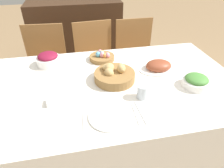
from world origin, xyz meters
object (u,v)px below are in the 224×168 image
Objects in this scene: bread_basket at (114,75)px; spoon at (141,112)px; chair_far_center at (96,60)px; egg_basket at (102,57)px; beet_salad_bowl at (48,59)px; drinking_cup at (143,92)px; green_salad_bowl at (196,81)px; chair_far_left at (46,64)px; sideboard at (77,34)px; butter_dish at (57,101)px; dinner_plate at (110,116)px; fork at (84,120)px; chair_far_right at (136,56)px; knife at (135,113)px; ham_platter at (158,66)px.

spoon is (0.08, -0.36, -0.04)m from bread_basket.
chair_far_center is 4.46× the size of spoon.
beet_salad_bowl reaches higher than egg_basket.
drinking_cup is at bearing 65.15° from spoon.
drinking_cup is (0.13, -0.23, 0.00)m from bread_basket.
chair_far_left is at bearing 136.64° from green_salad_bowl.
sideboard is at bearing 71.31° from chair_far_left.
butter_dish is (-0.51, 0.05, -0.03)m from drinking_cup.
sideboard is 1.98m from drinking_cup.
dinner_plate is 2.72× the size of drinking_cup.
fork is 0.32m from spoon.
egg_basket is at bearing 0.79° from beet_salad_bowl.
chair_far_left is 3.64× the size of dinner_plate.
egg_basket is 0.42m from beet_salad_bowl.
bread_basket is 1.18× the size of dinner_plate.
chair_far_right is (0.46, 0.00, 0.00)m from chair_far_center.
bread_basket is 1.61× the size of green_salad_bowl.
green_salad_bowl is at bearing -26.94° from beet_salad_bowl.
chair_far_right is 1.33m from dinner_plate.
beet_salad_bowl reaches higher than spoon.
beet_salad_bowl is at bearing 153.06° from green_salad_bowl.
chair_far_right is 1.28m from knife.
fork is (-0.75, -0.17, -0.04)m from green_salad_bowl.
chair_far_center is 0.90m from ham_platter.
chair_far_left is 1.05m from bread_basket.
green_salad_bowl is at bearing 6.73° from drinking_cup.
chair_far_right is at bearing 70.77° from spoon.
sideboard is (-0.63, 0.87, -0.01)m from chair_far_right.
dinner_plate is (-0.10, -0.36, -0.04)m from bread_basket.
butter_dish is (-0.19, -1.88, 0.30)m from sideboard.
ham_platter reaches higher than fork.
bread_basket reaches higher than egg_basket.
beet_salad_bowl is 0.93× the size of spoon.
sideboard is 2.09m from knife.
drinking_cup is at bearing -52.54° from chair_far_left.
egg_basket is 0.68m from knife.
knife is (0.25, -2.06, 0.28)m from sideboard.
sideboard reaches higher than knife.
egg_basket is at bearing -40.13° from chair_far_left.
beet_salad_bowl reaches higher than ham_platter.
chair_far_right is 0.99m from bread_basket.
drinking_cup is at bearing 60.07° from knife.
sideboard reaches higher than beet_salad_bowl.
dinner_plate is at bearing 2.66° from fork.
beet_salad_bowl is at bearing -134.13° from chair_far_center.
drinking_cup is (0.37, 0.13, 0.04)m from fork.
chair_far_right is 1.00m from chair_far_left.
chair_far_right is at bearing 74.78° from knife.
chair_far_left is 7.63× the size of butter_dish.
beet_salad_bowl reaches higher than dinner_plate.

